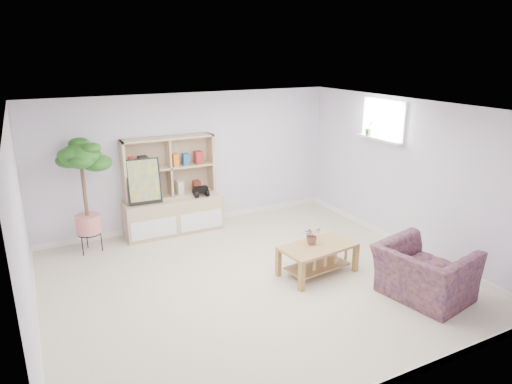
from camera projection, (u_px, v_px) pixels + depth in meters
name	position (u px, v px, depth m)	size (l,w,h in m)	color
floor	(252.00, 280.00, 6.41)	(5.50, 5.00, 0.01)	beige
ceiling	(252.00, 109.00, 5.70)	(5.50, 5.00, 0.01)	white
walls	(252.00, 200.00, 6.05)	(5.51, 5.01, 2.40)	silver
baseboard	(252.00, 277.00, 6.40)	(5.50, 5.00, 0.10)	white
window	(384.00, 120.00, 7.51)	(0.10, 0.98, 0.68)	#CAE3FF
window_sill	(379.00, 139.00, 7.58)	(0.14, 1.00, 0.04)	white
storage_unit	(172.00, 186.00, 7.87)	(1.69, 0.57, 1.69)	tan
poster	(144.00, 182.00, 7.54)	(0.55, 0.13, 0.77)	yellow
toy_truck	(201.00, 191.00, 8.03)	(0.35, 0.24, 0.19)	black
coffee_table	(317.00, 259.00, 6.55)	(1.08, 0.59, 0.44)	olive
table_plant	(312.00, 235.00, 6.50)	(0.24, 0.21, 0.27)	#1E6A21
floor_tree	(85.00, 198.00, 7.05)	(0.67, 0.67, 1.83)	#145213
armchair	(425.00, 269.00, 5.86)	(1.09, 0.95, 0.81)	#0E0F38
sill_plant	(369.00, 128.00, 7.77)	(0.14, 0.11, 0.26)	#145213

